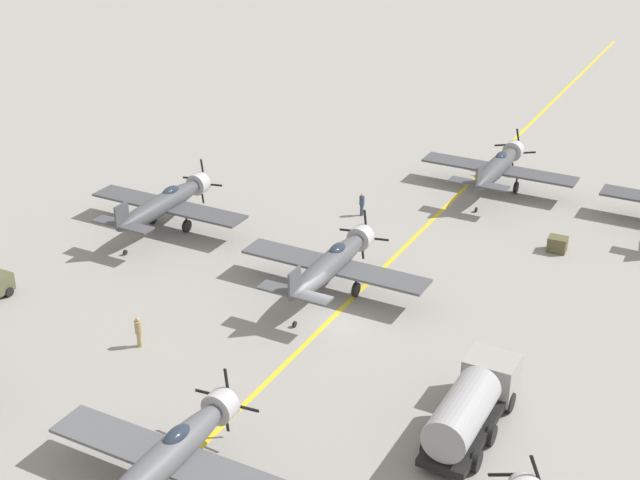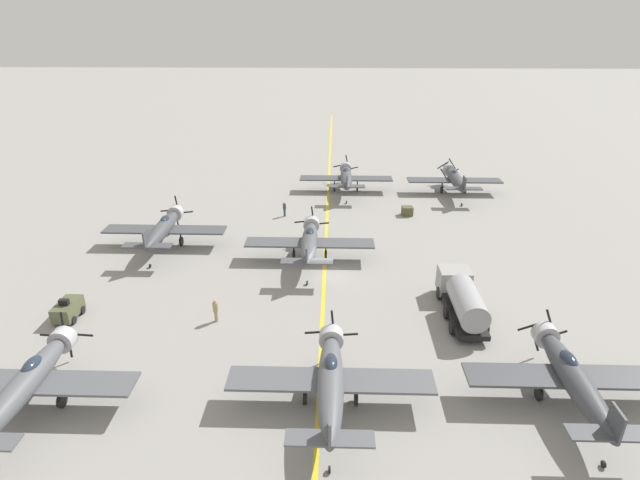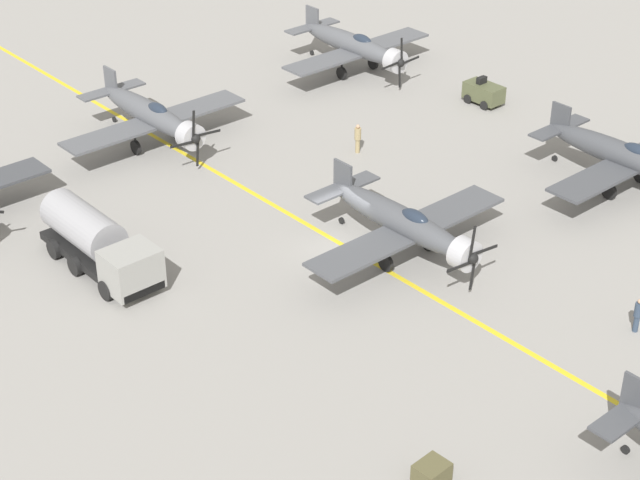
{
  "view_description": "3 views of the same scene",
  "coord_description": "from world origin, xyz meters",
  "px_view_note": "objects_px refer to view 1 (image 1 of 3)",
  "views": [
    {
      "loc": [
        20.42,
        -39.37,
        26.42
      ],
      "look_at": [
        -3.26,
        5.07,
        2.36
      ],
      "focal_mm": 50.0,
      "sensor_mm": 36.0,
      "label": 1
    },
    {
      "loc": [
        0.77,
        -38.77,
        20.89
      ],
      "look_at": [
        -0.38,
        0.11,
        3.52
      ],
      "focal_mm": 28.0,
      "sensor_mm": 36.0,
      "label": 2
    },
    {
      "loc": [
        31.83,
        34.98,
        28.15
      ],
      "look_at": [
        4.61,
        3.76,
        3.65
      ],
      "focal_mm": 60.0,
      "sensor_mm": 36.0,
      "label": 3
    }
  ],
  "objects_px": {
    "airplane_mid_left": "(165,203)",
    "airplane_far_center": "(498,167)",
    "airplane_near_center": "(167,458)",
    "ground_crew_inspecting": "(139,331)",
    "fuel_tanker": "(472,405)",
    "supply_crate_by_tanker": "(557,244)",
    "ground_crew_walking": "(362,203)",
    "airplane_mid_center": "(331,264)"
  },
  "relations": [
    {
      "from": "airplane_near_center",
      "to": "fuel_tanker",
      "type": "distance_m",
      "value": 14.26
    },
    {
      "from": "fuel_tanker",
      "to": "supply_crate_by_tanker",
      "type": "height_order",
      "value": "fuel_tanker"
    },
    {
      "from": "airplane_mid_center",
      "to": "ground_crew_inspecting",
      "type": "relative_size",
      "value": 6.57
    },
    {
      "from": "fuel_tanker",
      "to": "airplane_mid_left",
      "type": "bearing_deg",
      "value": 156.22
    },
    {
      "from": "ground_crew_walking",
      "to": "ground_crew_inspecting",
      "type": "distance_m",
      "value": 22.01
    },
    {
      "from": "airplane_mid_center",
      "to": "supply_crate_by_tanker",
      "type": "distance_m",
      "value": 16.33
    },
    {
      "from": "airplane_far_center",
      "to": "fuel_tanker",
      "type": "xyz_separation_m",
      "value": [
        8.27,
        -29.48,
        -0.5
      ]
    },
    {
      "from": "airplane_far_center",
      "to": "ground_crew_walking",
      "type": "distance_m",
      "value": 11.63
    },
    {
      "from": "ground_crew_inspecting",
      "to": "supply_crate_by_tanker",
      "type": "height_order",
      "value": "ground_crew_inspecting"
    },
    {
      "from": "supply_crate_by_tanker",
      "to": "fuel_tanker",
      "type": "bearing_deg",
      "value": -86.41
    },
    {
      "from": "airplane_near_center",
      "to": "ground_crew_walking",
      "type": "height_order",
      "value": "airplane_near_center"
    },
    {
      "from": "airplane_mid_center",
      "to": "supply_crate_by_tanker",
      "type": "relative_size",
      "value": 9.78
    },
    {
      "from": "airplane_near_center",
      "to": "airplane_mid_center",
      "type": "bearing_deg",
      "value": 111.7
    },
    {
      "from": "airplane_mid_left",
      "to": "airplane_far_center",
      "type": "distance_m",
      "value": 25.49
    },
    {
      "from": "fuel_tanker",
      "to": "ground_crew_inspecting",
      "type": "relative_size",
      "value": 4.38
    },
    {
      "from": "airplane_far_center",
      "to": "airplane_near_center",
      "type": "height_order",
      "value": "airplane_near_center"
    },
    {
      "from": "airplane_mid_center",
      "to": "airplane_mid_left",
      "type": "bearing_deg",
      "value": 165.91
    },
    {
      "from": "airplane_mid_center",
      "to": "ground_crew_walking",
      "type": "height_order",
      "value": "airplane_mid_center"
    },
    {
      "from": "airplane_far_center",
      "to": "airplane_mid_center",
      "type": "xyz_separation_m",
      "value": [
        -3.76,
        -20.53,
        0.0
      ]
    },
    {
      "from": "airplane_mid_center",
      "to": "airplane_near_center",
      "type": "xyz_separation_m",
      "value": [
        2.15,
        -19.22,
        -0.0
      ]
    },
    {
      "from": "airplane_far_center",
      "to": "supply_crate_by_tanker",
      "type": "distance_m",
      "value": 10.91
    },
    {
      "from": "airplane_mid_center",
      "to": "ground_crew_walking",
      "type": "bearing_deg",
      "value": 103.31
    },
    {
      "from": "airplane_far_center",
      "to": "ground_crew_inspecting",
      "type": "bearing_deg",
      "value": -115.31
    },
    {
      "from": "ground_crew_walking",
      "to": "supply_crate_by_tanker",
      "type": "relative_size",
      "value": 1.41
    },
    {
      "from": "airplane_near_center",
      "to": "ground_crew_inspecting",
      "type": "height_order",
      "value": "airplane_near_center"
    },
    {
      "from": "airplane_near_center",
      "to": "supply_crate_by_tanker",
      "type": "height_order",
      "value": "airplane_near_center"
    },
    {
      "from": "fuel_tanker",
      "to": "airplane_mid_center",
      "type": "bearing_deg",
      "value": 143.35
    },
    {
      "from": "supply_crate_by_tanker",
      "to": "airplane_near_center",
      "type": "bearing_deg",
      "value": -105.2
    },
    {
      "from": "airplane_mid_center",
      "to": "airplane_near_center",
      "type": "relative_size",
      "value": 1.0
    },
    {
      "from": "airplane_mid_left",
      "to": "airplane_mid_center",
      "type": "distance_m",
      "value": 14.76
    },
    {
      "from": "airplane_mid_left",
      "to": "airplane_far_center",
      "type": "xyz_separation_m",
      "value": [
        18.26,
        17.79,
        0.0
      ]
    },
    {
      "from": "airplane_mid_left",
      "to": "ground_crew_walking",
      "type": "height_order",
      "value": "airplane_mid_left"
    },
    {
      "from": "airplane_near_center",
      "to": "airplane_far_center",
      "type": "bearing_deg",
      "value": 103.01
    },
    {
      "from": "airplane_mid_left",
      "to": "ground_crew_walking",
      "type": "relative_size",
      "value": 6.95
    },
    {
      "from": "airplane_near_center",
      "to": "fuel_tanker",
      "type": "bearing_deg",
      "value": 61.43
    },
    {
      "from": "ground_crew_walking",
      "to": "airplane_mid_left",
      "type": "bearing_deg",
      "value": -141.82
    },
    {
      "from": "fuel_tanker",
      "to": "ground_crew_inspecting",
      "type": "xyz_separation_m",
      "value": [
        -18.54,
        -1.4,
        -0.51
      ]
    },
    {
      "from": "fuel_tanker",
      "to": "ground_crew_walking",
      "type": "relative_size",
      "value": 4.64
    },
    {
      "from": "airplane_far_center",
      "to": "airplane_near_center",
      "type": "xyz_separation_m",
      "value": [
        -1.61,
        -39.75,
        0.0
      ]
    },
    {
      "from": "airplane_mid_left",
      "to": "airplane_near_center",
      "type": "bearing_deg",
      "value": -63.69
    },
    {
      "from": "airplane_near_center",
      "to": "ground_crew_inspecting",
      "type": "distance_m",
      "value": 12.44
    },
    {
      "from": "supply_crate_by_tanker",
      "to": "airplane_far_center",
      "type": "bearing_deg",
      "value": 129.94
    }
  ]
}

